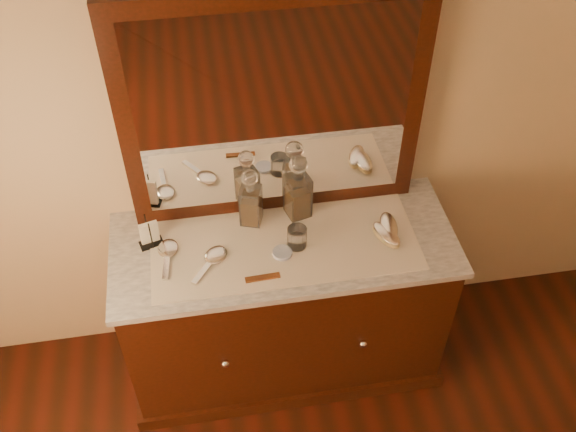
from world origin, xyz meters
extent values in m
plane|color=tan|center=(0.00, 2.25, 1.40)|extent=(4.50, 4.50, 0.00)
cube|color=black|center=(0.00, 1.96, 0.41)|extent=(1.40, 0.55, 0.82)
cube|color=black|center=(0.00, 1.96, 0.04)|extent=(1.46, 0.59, 0.08)
sphere|color=silver|center=(-0.30, 1.67, 0.45)|extent=(0.04, 0.04, 0.04)
sphere|color=silver|center=(0.30, 1.67, 0.45)|extent=(0.04, 0.04, 0.04)
cube|color=white|center=(0.00, 1.96, 0.83)|extent=(1.44, 0.59, 0.03)
cube|color=black|center=(0.00, 2.20, 1.35)|extent=(1.20, 0.08, 1.00)
cube|color=white|center=(0.00, 2.17, 1.35)|extent=(1.06, 0.01, 0.86)
cube|color=silver|center=(0.00, 1.94, 0.85)|extent=(1.10, 0.45, 0.00)
cylinder|color=white|center=(-0.02, 1.89, 0.86)|extent=(0.08, 0.08, 0.01)
cube|color=brown|center=(-0.11, 1.77, 0.86)|extent=(0.14, 0.03, 0.01)
cube|color=black|center=(-0.54, 2.04, 0.85)|extent=(0.11, 0.08, 0.01)
cylinder|color=black|center=(-0.54, 2.01, 0.92)|extent=(0.01, 0.01, 0.14)
cylinder|color=black|center=(-0.55, 2.06, 0.92)|extent=(0.01, 0.01, 0.14)
cube|color=white|center=(-0.54, 2.04, 0.92)|extent=(0.08, 0.05, 0.12)
cube|color=brown|center=(-0.12, 2.10, 0.92)|extent=(0.09, 0.09, 0.13)
cube|color=white|center=(-0.12, 2.10, 0.94)|extent=(0.11, 0.11, 0.18)
cylinder|color=white|center=(-0.12, 2.10, 1.05)|extent=(0.05, 0.05, 0.03)
sphere|color=white|center=(-0.12, 2.10, 1.10)|extent=(0.09, 0.09, 0.07)
cube|color=brown|center=(0.09, 2.11, 0.92)|extent=(0.10, 0.10, 0.14)
cube|color=white|center=(0.09, 2.11, 0.95)|extent=(0.12, 0.12, 0.20)
cylinder|color=white|center=(0.09, 2.11, 1.07)|extent=(0.05, 0.05, 0.03)
sphere|color=white|center=(0.09, 2.11, 1.13)|extent=(0.10, 0.10, 0.08)
ellipsoid|color=tan|center=(0.42, 1.90, 0.87)|extent=(0.12, 0.17, 0.02)
ellipsoid|color=silver|center=(0.42, 1.90, 0.89)|extent=(0.12, 0.17, 0.02)
ellipsoid|color=tan|center=(0.44, 1.94, 0.87)|extent=(0.09, 0.17, 0.02)
ellipsoid|color=silver|center=(0.44, 1.94, 0.89)|extent=(0.09, 0.17, 0.02)
ellipsoid|color=silver|center=(-0.48, 1.99, 0.86)|extent=(0.10, 0.11, 0.02)
cube|color=silver|center=(-0.49, 1.89, 0.86)|extent=(0.04, 0.14, 0.01)
ellipsoid|color=silver|center=(-0.29, 1.92, 0.86)|extent=(0.13, 0.14, 0.02)
cube|color=silver|center=(-0.34, 1.84, 0.86)|extent=(0.10, 0.13, 0.01)
cylinder|color=white|center=(0.05, 1.93, 0.90)|extent=(0.08, 0.08, 0.09)
camera|label=1|loc=(-0.29, 0.15, 2.81)|focal=40.22mm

